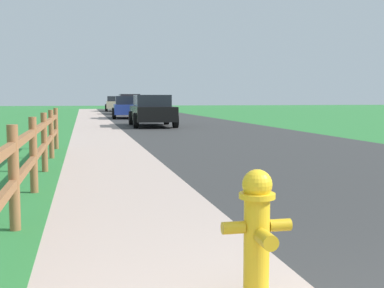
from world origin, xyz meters
The scene contains 10 objects.
ground_plane centered at (0.00, 25.00, 0.00)m, with size 120.00×120.00×0.00m, color #2E7938.
road_asphalt centered at (3.50, 27.00, 0.00)m, with size 7.00×66.00×0.01m, color #343434.
curb_concrete centered at (-3.00, 27.00, 0.00)m, with size 6.00×66.00×0.01m, color #BBA397.
grass_verge centered at (-4.50, 27.00, 0.01)m, with size 5.00×66.00×0.00m, color #2E7938.
fire_hydrant centered at (-0.48, 1.42, 0.47)m, with size 0.47×0.40×0.89m.
rail_fence centered at (-2.28, 5.71, 0.63)m, with size 0.11×12.61×1.08m.
parked_suv_black centered at (1.63, 22.09, 0.76)m, with size 2.08×4.75×1.48m.
parked_car_blue centered at (1.38, 31.69, 0.74)m, with size 2.30×4.43×1.46m.
parked_car_red centered at (2.21, 40.09, 0.83)m, with size 2.04×4.41×1.65m.
parked_car_beige centered at (1.66, 49.47, 0.75)m, with size 2.23×4.61×1.50m.
Camera 1 is at (-1.59, -1.66, 1.35)m, focal length 47.09 mm.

